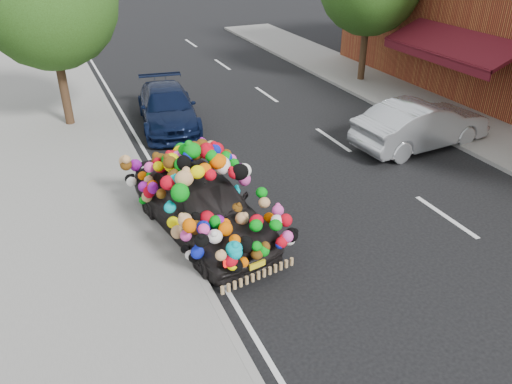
{
  "coord_description": "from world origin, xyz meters",
  "views": [
    {
      "loc": [
        -4.42,
        -7.28,
        6.1
      ],
      "look_at": [
        -0.85,
        0.85,
        1.21
      ],
      "focal_mm": 35.0,
      "sensor_mm": 36.0,
      "label": 1
    }
  ],
  "objects": [
    {
      "name": "navy_sedan",
      "position": [
        -0.79,
        8.27,
        0.63
      ],
      "size": [
        2.36,
        4.54,
        1.26
      ],
      "primitive_type": "imported",
      "rotation": [
        0.0,
        0.0,
        -0.14
      ],
      "color": "black",
      "rests_on": "ground"
    },
    {
      "name": "lane_markings",
      "position": [
        3.6,
        0.0,
        0.01
      ],
      "size": [
        6.0,
        50.0,
        0.01
      ],
      "primitive_type": null,
      "color": "silver",
      "rests_on": "ground"
    },
    {
      "name": "plush_art_car",
      "position": [
        -1.78,
        1.63,
        1.08
      ],
      "size": [
        2.8,
        4.76,
        2.11
      ],
      "rotation": [
        0.0,
        0.0,
        0.17
      ],
      "color": "black",
      "rests_on": "ground"
    },
    {
      "name": "sidewalk",
      "position": [
        -4.3,
        0.0,
        0.06
      ],
      "size": [
        4.0,
        60.0,
        0.12
      ],
      "primitive_type": "cube",
      "color": "gray",
      "rests_on": "ground"
    },
    {
      "name": "footpath_far",
      "position": [
        8.2,
        3.0,
        0.06
      ],
      "size": [
        3.0,
        40.0,
        0.12
      ],
      "primitive_type": "cube",
      "color": "gray",
      "rests_on": "ground"
    },
    {
      "name": "kerb",
      "position": [
        -2.35,
        0.0,
        0.07
      ],
      "size": [
        0.15,
        60.0,
        0.13
      ],
      "primitive_type": "cube",
      "color": "gray",
      "rests_on": "ground"
    },
    {
      "name": "silver_hatchback",
      "position": [
        5.7,
        3.53,
        0.71
      ],
      "size": [
        4.4,
        1.82,
        1.42
      ],
      "primitive_type": "imported",
      "rotation": [
        0.0,
        0.0,
        1.65
      ],
      "color": "#B4B7BC",
      "rests_on": "ground"
    },
    {
      "name": "ground",
      "position": [
        0.0,
        0.0,
        0.0
      ],
      "size": [
        100.0,
        100.0,
        0.0
      ],
      "primitive_type": "plane",
      "color": "black",
      "rests_on": "ground"
    }
  ]
}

